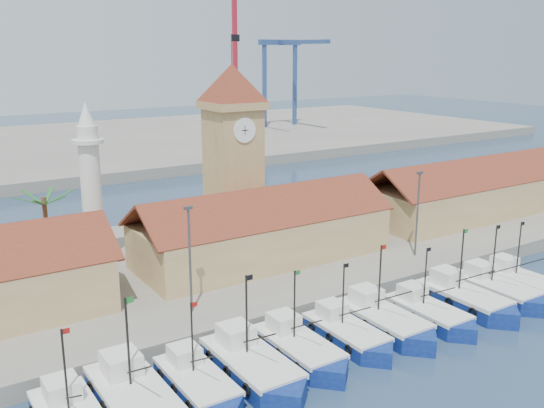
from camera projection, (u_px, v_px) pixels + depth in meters
ground at (399, 348)px, 47.33m from camera, size 400.00×400.00×0.00m
quay at (244, 254)px, 66.66m from camera, size 140.00×32.00×1.50m
terminal at (51, 148)px, 136.54m from camera, size 240.00×80.00×2.00m
boat_1 at (137, 403)px, 38.43m from camera, size 3.93×10.75×8.14m
boat_2 at (199, 386)px, 40.67m from camera, size 3.28×8.99×6.80m
boat_3 at (254, 369)px, 42.65m from camera, size 3.83×10.49×7.94m
boat_4 at (301, 351)px, 45.31m from camera, size 3.49×9.57×7.24m
boat_5 at (349, 335)px, 47.85m from camera, size 3.29×9.02×6.82m
boat_6 at (386, 323)px, 49.89m from camera, size 3.69×10.12×7.66m
boat_7 at (430, 315)px, 51.55m from camera, size 3.30×9.05×6.85m
boat_8 at (467, 300)px, 54.30m from camera, size 3.68×10.09×7.64m
boat_9 at (499, 291)px, 56.42m from camera, size 3.55×9.72×7.35m
boat_10 at (523, 283)px, 58.45m from camera, size 3.41×9.35×7.07m
hall_center at (263, 235)px, 62.61m from camera, size 27.04×10.13×7.61m
hall_right at (469, 196)px, 79.45m from camera, size 31.20×10.13×7.61m
clock_tower at (233, 151)px, 65.51m from camera, size 5.80×5.80×22.70m
minaret at (91, 184)px, 59.79m from camera, size 3.00×3.00×16.30m
palm_tree at (47, 231)px, 56.39m from camera, size 5.60×5.03×8.39m
lamp_posts at (313, 230)px, 55.75m from camera, size 80.70×0.25×9.03m
crane_red_right at (237, 37)px, 149.12m from camera, size 1.00×31.71×42.74m
gantry at (287, 59)px, 161.74m from camera, size 13.00×22.00×23.20m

